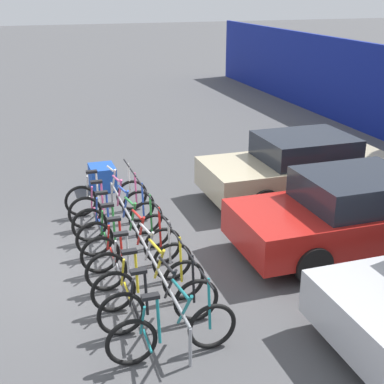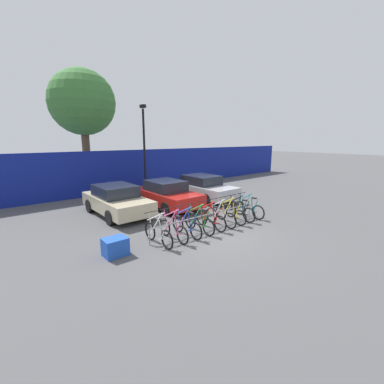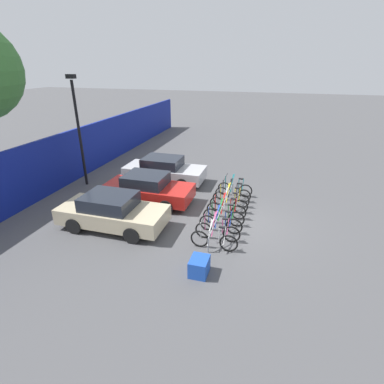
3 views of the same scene
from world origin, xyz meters
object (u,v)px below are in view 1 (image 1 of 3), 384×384
Objects in this scene: bicycle_blue at (118,219)px; bicycle_teal at (173,331)px; bicycle_silver at (140,264)px; car_beige at (300,167)px; bicycle_green at (125,232)px; cargo_crate at (102,177)px; bike_rack at (140,239)px; bicycle_white at (107,196)px; bicycle_black at (160,304)px; bicycle_red at (132,248)px; bicycle_pink at (112,207)px; car_red at (351,213)px; bicycle_yellow at (149,283)px.

bicycle_blue is 3.61m from bicycle_teal.
bicycle_silver is 0.40× the size of car_beige.
cargo_crate is at bearing 175.72° from bicycle_green.
bike_rack is at bearing 0.06° from cargo_crate.
bicycle_white is at bearing 176.37° from bicycle_silver.
bicycle_black is (1.77, -0.15, -0.13)m from bike_rack.
bicycle_pink is at bearing -177.03° from bicycle_red.
car_red is (-1.25, 3.80, 0.31)m from bicycle_black.
cargo_crate is (-3.88, 0.14, -0.10)m from bicycle_red.
bicycle_pink and bicycle_silver have the same top height.
bicycle_green is 1.18m from bicycle_silver.
bicycle_blue is at bearing 178.26° from bicycle_green.
bicycle_green is 1.00× the size of bicycle_silver.
bike_rack is at bearing 2.00° from bicycle_pink.
bicycle_green is (-0.59, -0.15, -0.13)m from bike_rack.
bicycle_pink is 4.22m from car_beige.
bicycle_red is at bearing -2.74° from bicycle_pink.
bicycle_black is at bearing -1.31° from bicycle_white.
car_beige is (-2.00, 4.05, 0.19)m from bike_rack.
bicycle_green is 3.97m from car_red.
bicycle_yellow is 5.29m from car_beige.
bicycle_green is 1.00× the size of bicycle_yellow.
bicycle_yellow is (1.17, 0.00, 0.00)m from bicycle_red.
bicycle_teal is at bearing -3.52° from bike_rack.
car_beige is (-1.42, 4.20, 0.31)m from bicycle_green.
bike_rack is at bearing 162.30° from bicycle_silver.
car_beige is 4.48m from cargo_crate.
bicycle_yellow is at bearing -178.00° from bicycle_black.
bicycle_pink is at bearing -176.14° from bicycle_teal.
car_beige reaches higher than bicycle_red.
bicycle_red is (0.02, -0.15, -0.13)m from bike_rack.
bike_rack is at bearing 9.81° from bicycle_blue.
bike_rack is 3.14× the size of bicycle_blue.
bicycle_teal is 6.28m from cargo_crate.
bicycle_teal is at bearing 2.19° from bicycle_yellow.
car_beige is at bearing 118.68° from bicycle_red.
car_red is at bearing 71.95° from bicycle_green.
bicycle_blue is 1.00× the size of bicycle_teal.
bicycle_teal is at bearing -1.32° from cargo_crate.
bicycle_blue is at bearing -114.34° from car_red.
bike_rack is at bearing -98.19° from car_red.
car_red reaches higher than bicycle_black.
bicycle_black is 2.44× the size of cargo_crate.
car_red reaches higher than bicycle_pink.
cargo_crate is (-2.67, 0.14, -0.10)m from bicycle_blue.
bicycle_red is 0.57m from bicycle_silver.
bicycle_black is at bearing -4.79° from bike_rack.
bicycle_blue is 1.00× the size of bicycle_yellow.
bike_rack is 3.14× the size of bicycle_black.
bicycle_teal is (1.82, 0.00, 0.00)m from bicycle_silver.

